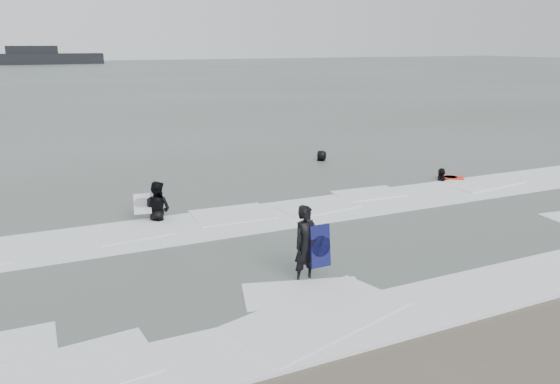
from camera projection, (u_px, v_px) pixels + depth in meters
name	position (u px, v px, depth m)	size (l,w,h in m)	color
ground	(379.00, 301.00, 11.33)	(320.00, 320.00, 0.00)	brown
sea	(74.00, 78.00, 81.60)	(320.00, 320.00, 0.00)	#47544C
surfer_centre	(306.00, 281.00, 12.27)	(0.66, 0.43, 1.80)	black
surfer_wading	(158.00, 221.00, 16.39)	(0.87, 0.68, 1.79)	black
surfer_right_near	(441.00, 182.00, 21.01)	(0.99, 0.41, 1.69)	black
surfer_right_far	(321.00, 162.00, 24.53)	(0.81, 0.53, 1.67)	black
surf_foam	(300.00, 242.00, 14.57)	(30.03, 9.06, 0.09)	white
bodyboards	(318.00, 202.00, 16.56)	(12.73, 6.70, 1.25)	#0E1144
vessel_horizon	(33.00, 58.00, 129.99)	(31.90, 5.70, 4.33)	black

